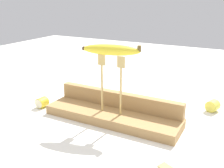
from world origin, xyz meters
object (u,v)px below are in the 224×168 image
object	(u,v)px
banana_chunk_far	(213,106)
wire_coil	(168,109)
banana_chunk_near	(42,102)
banana_raised_center	(111,50)
fork_stand_center	(111,79)

from	to	relation	value
banana_chunk_far	wire_coil	size ratio (longest dim) A/B	0.60
banana_chunk_far	banana_chunk_near	bearing A→B (deg)	-155.04
banana_raised_center	banana_chunk_near	world-z (taller)	banana_raised_center
banana_chunk_near	fork_stand_center	bearing A→B (deg)	3.98
fork_stand_center	banana_chunk_far	xyz separation A→B (m)	(0.29, 0.25, -0.13)
wire_coil	banana_raised_center	bearing A→B (deg)	-127.58
banana_chunk_near	banana_chunk_far	xyz separation A→B (m)	(0.58, 0.27, 0.00)
banana_chunk_far	banana_raised_center	bearing A→B (deg)	-139.31
fork_stand_center	banana_raised_center	bearing A→B (deg)	-167.46
banana_chunk_near	wire_coil	bearing A→B (deg)	25.33
banana_chunk_near	banana_chunk_far	bearing A→B (deg)	24.96
fork_stand_center	banana_chunk_near	distance (m)	0.32
banana_chunk_far	wire_coil	xyz separation A→B (m)	(-0.15, -0.07, -0.02)
banana_chunk_far	wire_coil	bearing A→B (deg)	-156.10
banana_raised_center	banana_chunk_far	distance (m)	0.44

